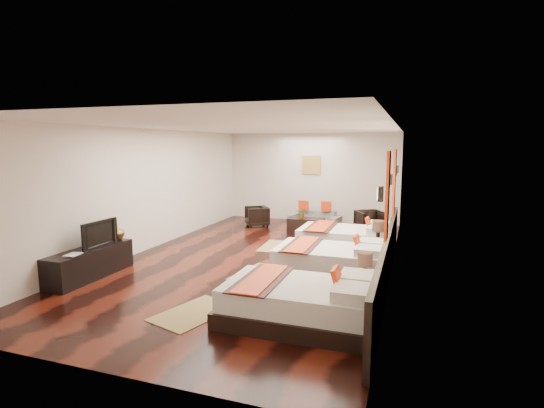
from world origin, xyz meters
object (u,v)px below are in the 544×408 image
at_px(bed_mid, 332,261).
at_px(figurine, 116,232).
at_px(table_plant, 302,213).
at_px(book, 67,255).
at_px(tv_console, 90,263).
at_px(bed_far, 347,239).
at_px(bed_near, 302,302).
at_px(sofa, 315,218).
at_px(armchair_left, 257,216).
at_px(coffee_table, 306,225).
at_px(tv, 96,234).
at_px(nightstand_a, 364,287).
at_px(nightstand_b, 377,248).
at_px(armchair_right, 370,222).

bearing_deg(bed_mid, figurine, -168.55).
bearing_deg(table_plant, book, -115.63).
relative_size(tv_console, book, 6.28).
bearing_deg(bed_mid, bed_far, 89.98).
relative_size(bed_near, bed_far, 1.00).
relative_size(sofa, armchair_left, 2.36).
height_order(bed_near, armchair_left, bed_near).
xyz_separation_m(figurine, coffee_table, (2.80, 4.40, -0.51)).
bearing_deg(figurine, bed_near, -17.88).
bearing_deg(figurine, tv, -85.23).
bearing_deg(sofa, coffee_table, -80.64).
bearing_deg(armchair_left, sofa, 78.95).
height_order(bed_far, nightstand_a, nightstand_a).
distance_m(armchair_left, table_plant, 1.59).
xyz_separation_m(nightstand_b, tv, (-4.90, -2.50, 0.49)).
bearing_deg(nightstand_a, nightstand_b, 90.00).
xyz_separation_m(figurine, sofa, (2.80, 5.45, -0.49)).
height_order(bed_mid, book, bed_mid).
relative_size(bed_near, armchair_left, 3.28).
relative_size(nightstand_b, book, 3.14).
distance_m(armchair_right, coffee_table, 1.76).
xyz_separation_m(bed_far, coffee_table, (-1.40, 1.73, -0.08)).
bearing_deg(tv_console, nightstand_b, 28.15).
distance_m(nightstand_a, sofa, 6.31).
relative_size(tv, armchair_right, 1.24).
distance_m(bed_mid, figurine, 4.30).
relative_size(nightstand_b, tv, 1.03).
bearing_deg(bed_far, sofa, 116.65).
distance_m(book, armchair_right, 7.59).
height_order(tv, book, tv).
bearing_deg(sofa, nightstand_b, -49.47).
bearing_deg(figurine, armchair_right, 47.16).
bearing_deg(armchair_right, armchair_left, 152.14).
relative_size(figurine, table_plant, 1.12).
xyz_separation_m(tv_console, tv, (0.05, 0.14, 0.53)).
xyz_separation_m(nightstand_b, figurine, (-4.95, -1.90, 0.40)).
height_order(tv, armchair_right, tv).
bearing_deg(sofa, table_plant, -86.50).
bearing_deg(tv_console, sofa, 65.64).
xyz_separation_m(nightstand_a, tv, (-4.89, -0.11, 0.51)).
bearing_deg(book, armchair_left, 78.95).
height_order(sofa, armchair_right, armchair_right).
distance_m(book, sofa, 7.27).
xyz_separation_m(tv, coffee_table, (2.75, 5.00, -0.60)).
distance_m(bed_near, figurine, 4.43).
distance_m(nightstand_a, nightstand_b, 2.40).
distance_m(bed_near, bed_far, 4.02).
bearing_deg(figurine, book, -90.00).
relative_size(bed_mid, book, 7.35).
bearing_deg(tv_console, bed_mid, 20.78).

